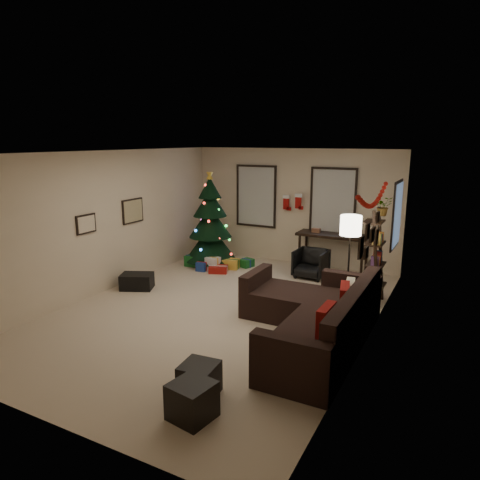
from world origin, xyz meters
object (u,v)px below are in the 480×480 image
desk (333,238)px  desk_chair (311,263)px  christmas_tree (210,226)px  bookshelf (377,258)px  sofa (316,319)px

desk → desk_chair: size_ratio=2.57×
christmas_tree → desk: 2.82m
christmas_tree → bookshelf: bearing=-11.5°
christmas_tree → sofa: bearing=-38.1°
desk → sofa: bearing=-77.8°
desk → desk_chair: desk is taller
desk → bookshelf: (1.24, -1.57, 0.08)m
desk_chair → desk: bearing=68.7°
desk → bookshelf: size_ratio=0.92×
christmas_tree → sofa: christmas_tree is taller
sofa → christmas_tree: bearing=141.9°
bookshelf → desk: bearing=128.2°
desk → bookshelf: bearing=-51.8°
desk → bookshelf: 2.00m
christmas_tree → sofa: (3.46, -2.71, -0.63)m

